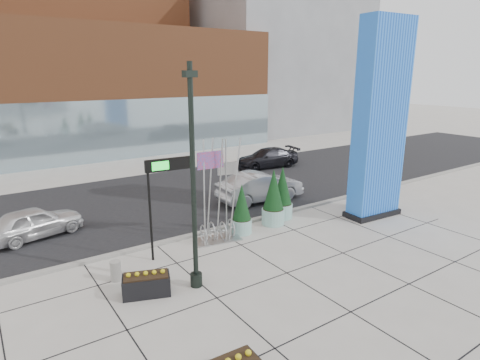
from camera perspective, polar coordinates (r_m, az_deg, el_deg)
ground at (r=15.35m, az=1.28°, el=-12.62°), size 160.00×160.00×0.00m
street_asphalt at (r=23.59m, az=-12.98°, el=-2.92°), size 80.00×12.00×0.02m
curb_edge at (r=18.41m, az=-6.02°, el=-7.61°), size 80.00×0.30×0.12m
tower_podium at (r=39.11m, az=-21.49°, el=11.63°), size 34.00×10.00×11.00m
tower_glass_front at (r=34.73m, az=-19.17°, el=6.55°), size 34.00×0.60×5.00m
building_grey_parking at (r=54.84m, az=4.17°, el=16.95°), size 20.00×18.00×18.00m
blue_pylon at (r=20.82m, az=19.26°, el=7.45°), size 2.98×1.48×9.68m
lamp_post at (r=13.16m, az=-6.58°, el=-3.08°), size 0.50×0.41×7.46m
public_art_sculpture at (r=17.40m, az=-3.19°, el=-4.93°), size 2.14×1.33×4.53m
concrete_bollard at (r=15.12m, az=-17.25°, el=-12.23°), size 0.38×0.38×0.74m
overhead_street_sign at (r=15.52m, az=-10.63°, el=1.00°), size 1.89×0.32×3.99m
round_planter_east at (r=20.14m, az=6.02°, el=-1.98°), size 1.06×1.06×2.66m
round_planter_mid at (r=19.26m, az=4.77°, el=-2.63°), size 1.10×1.10×2.74m
round_planter_west at (r=18.19m, az=0.24°, el=-4.29°), size 0.93×0.93×2.33m
box_planter_north at (r=14.00m, az=-13.18°, el=-14.16°), size 1.71×1.26×0.84m
car_white_west at (r=20.03m, az=-27.18°, el=-5.43°), size 4.33×2.55×1.38m
car_silver_mid at (r=22.83m, az=2.90°, el=-0.99°), size 5.11×1.94×1.66m
car_dark_east at (r=31.12m, az=3.86°, el=3.14°), size 5.27×2.72×1.46m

